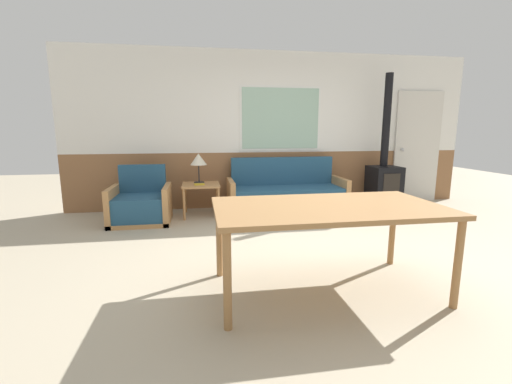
% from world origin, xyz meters
% --- Properties ---
extents(ground_plane, '(16.00, 16.00, 0.00)m').
position_xyz_m(ground_plane, '(0.00, 0.00, 0.00)').
color(ground_plane, '#B2A58C').
extents(wall_back, '(7.20, 0.09, 2.70)m').
position_xyz_m(wall_back, '(0.00, 2.63, 1.36)').
color(wall_back, '#8E603D').
rests_on(wall_back, ground_plane).
extents(couch, '(1.96, 0.76, 0.90)m').
position_xyz_m(couch, '(0.09, 2.12, 0.27)').
color(couch, '#B27F4C').
rests_on(couch, ground_plane).
extents(armchair, '(0.86, 0.77, 0.84)m').
position_xyz_m(armchair, '(-2.23, 1.83, 0.25)').
color(armchair, '#B27F4C').
rests_on(armchair, ground_plane).
extents(side_table, '(0.59, 0.59, 0.52)m').
position_xyz_m(side_table, '(-1.33, 2.08, 0.44)').
color(side_table, '#B27F4C').
rests_on(side_table, ground_plane).
extents(table_lamp, '(0.26, 0.26, 0.48)m').
position_xyz_m(table_lamp, '(-1.35, 2.18, 0.89)').
color(table_lamp, '#262628').
rests_on(table_lamp, side_table).
extents(book_stack, '(0.16, 0.12, 0.02)m').
position_xyz_m(book_stack, '(-1.35, 1.99, 0.53)').
color(book_stack, gold).
rests_on(book_stack, side_table).
extents(dining_table, '(1.89, 1.03, 0.76)m').
position_xyz_m(dining_table, '(-0.29, -0.74, 0.69)').
color(dining_table, '#9E7042').
rests_on(dining_table, ground_plane).
extents(wood_stove, '(0.50, 0.50, 2.31)m').
position_xyz_m(wood_stove, '(1.87, 2.14, 0.58)').
color(wood_stove, black).
rests_on(wood_stove, ground_plane).
extents(entry_door, '(0.92, 0.09, 2.07)m').
position_xyz_m(entry_door, '(2.77, 2.57, 1.04)').
color(entry_door, silver).
rests_on(entry_door, ground_plane).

